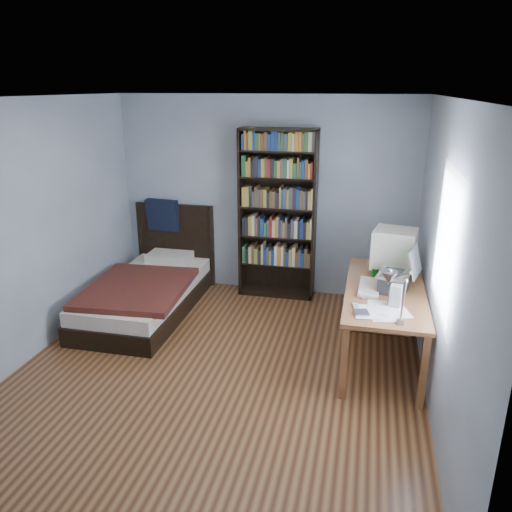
% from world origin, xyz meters
% --- Properties ---
extents(room, '(4.20, 4.24, 2.50)m').
position_xyz_m(room, '(0.03, -0.00, 1.25)').
color(room, '#4D2916').
rests_on(room, ground).
extents(desk, '(0.75, 1.73, 0.73)m').
position_xyz_m(desk, '(1.50, 1.10, 0.42)').
color(desk, brown).
rests_on(desk, floor).
extents(crt_monitor, '(0.48, 0.45, 0.48)m').
position_xyz_m(crt_monitor, '(1.57, 1.07, 1.00)').
color(crt_monitor, beige).
rests_on(crt_monitor, desk).
extents(laptop, '(0.44, 0.42, 0.45)m').
position_xyz_m(laptop, '(1.59, 0.56, 0.85)').
color(laptop, '#2D2D30').
rests_on(laptop, desk).
extents(desk_lamp, '(0.24, 0.52, 0.62)m').
position_xyz_m(desk_lamp, '(1.49, -0.51, 1.23)').
color(desk_lamp, '#99999E').
rests_on(desk_lamp, desk).
extents(keyboard, '(0.21, 0.49, 0.05)m').
position_xyz_m(keyboard, '(1.35, 0.57, 0.75)').
color(keyboard, beige).
rests_on(keyboard, desk).
extents(speaker, '(0.11, 0.11, 0.20)m').
position_xyz_m(speaker, '(1.58, 0.22, 0.83)').
color(speaker, '#939396').
rests_on(speaker, desk).
extents(soda_can, '(0.06, 0.06, 0.11)m').
position_xyz_m(soda_can, '(1.40, 0.85, 0.79)').
color(soda_can, '#073411').
rests_on(soda_can, desk).
extents(mouse, '(0.07, 0.12, 0.04)m').
position_xyz_m(mouse, '(1.46, 0.89, 0.75)').
color(mouse, silver).
rests_on(mouse, desk).
extents(phone_silver, '(0.10, 0.11, 0.02)m').
position_xyz_m(phone_silver, '(1.29, 0.34, 0.74)').
color(phone_silver, '#B2B2B7').
rests_on(phone_silver, desk).
extents(phone_grey, '(0.06, 0.10, 0.02)m').
position_xyz_m(phone_grey, '(1.24, 0.12, 0.74)').
color(phone_grey, '#939396').
rests_on(phone_grey, desk).
extents(external_drive, '(0.14, 0.14, 0.02)m').
position_xyz_m(external_drive, '(1.29, -0.02, 0.74)').
color(external_drive, '#939396').
rests_on(external_drive, desk).
extents(bookshelf, '(0.95, 0.30, 2.12)m').
position_xyz_m(bookshelf, '(0.19, 1.94, 1.06)').
color(bookshelf, black).
rests_on(bookshelf, floor).
extents(bed, '(1.18, 2.11, 1.16)m').
position_xyz_m(bed, '(-1.24, 1.13, 0.26)').
color(bed, black).
rests_on(bed, floor).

